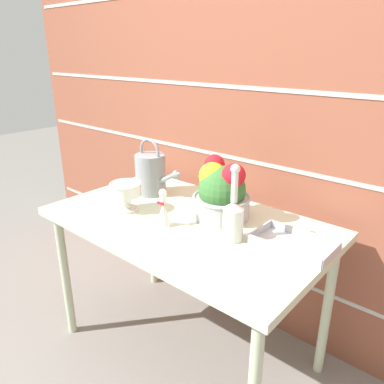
% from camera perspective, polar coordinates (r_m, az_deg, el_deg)
% --- Properties ---
extents(ground_plane, '(12.00, 12.00, 0.00)m').
position_cam_1_polar(ground_plane, '(2.11, -0.71, -22.73)').
color(ground_plane, gray).
extents(brick_wall, '(3.60, 0.08, 2.20)m').
position_cam_1_polar(brick_wall, '(1.95, 8.76, 10.21)').
color(brick_wall, brown).
rests_on(brick_wall, ground_plane).
extents(patio_table, '(1.26, 0.74, 0.74)m').
position_cam_1_polar(patio_table, '(1.71, -0.81, -6.27)').
color(patio_table, beige).
rests_on(patio_table, ground_plane).
extents(watering_can, '(0.30, 0.16, 0.29)m').
position_cam_1_polar(watering_can, '(1.96, -6.27, 2.87)').
color(watering_can, gray).
rests_on(watering_can, patio_table).
extents(crystal_pedestal_bowl, '(0.15, 0.15, 0.14)m').
position_cam_1_polar(crystal_pedestal_bowl, '(1.77, -10.03, 0.08)').
color(crystal_pedestal_bowl, silver).
rests_on(crystal_pedestal_bowl, patio_table).
extents(flower_planter, '(0.26, 0.26, 0.28)m').
position_cam_1_polar(flower_planter, '(1.66, 4.47, -0.03)').
color(flower_planter, '#ADADB2').
rests_on(flower_planter, patio_table).
extents(glass_decanter, '(0.08, 0.08, 0.32)m').
position_cam_1_polar(glass_decanter, '(1.48, 6.31, -3.76)').
color(glass_decanter, silver).
rests_on(glass_decanter, patio_table).
extents(figurine_vase, '(0.06, 0.06, 0.17)m').
position_cam_1_polar(figurine_vase, '(1.60, -4.37, -2.92)').
color(figurine_vase, white).
rests_on(figurine_vase, patio_table).
extents(wire_tray, '(0.30, 0.18, 0.04)m').
position_cam_1_polar(wire_tray, '(1.50, 15.19, -7.75)').
color(wire_tray, '#B7B7BC').
rests_on(wire_tray, patio_table).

